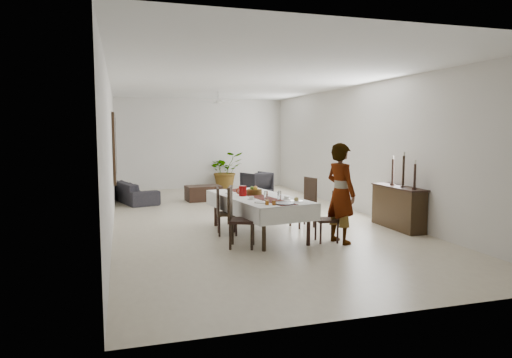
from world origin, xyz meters
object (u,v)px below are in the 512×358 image
dining_table_top (258,198)px  woman (341,193)px  red_pitcher (243,191)px  sideboard_body (398,208)px  sofa (135,192)px

dining_table_top → woman: bearing=-48.7°
red_pitcher → sideboard_body: bearing=-6.4°
woman → sofa: bearing=14.0°
red_pitcher → sideboard_body: (3.29, -0.37, -0.44)m
dining_table_top → woman: size_ratio=1.33×
woman → dining_table_top: bearing=34.7°
woman → sofa: (-3.48, 6.07, -0.62)m
dining_table_top → red_pitcher: (-0.28, 0.11, 0.14)m
dining_table_top → red_pitcher: bearing=149.0°
woman → sideboard_body: size_ratio=1.27×
dining_table_top → sideboard_body: bearing=-14.2°
red_pitcher → woman: bearing=-36.8°
sideboard_body → woman: bearing=-155.8°
sofa → red_pitcher: bearing=-175.3°
dining_table_top → red_pitcher: size_ratio=12.00×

